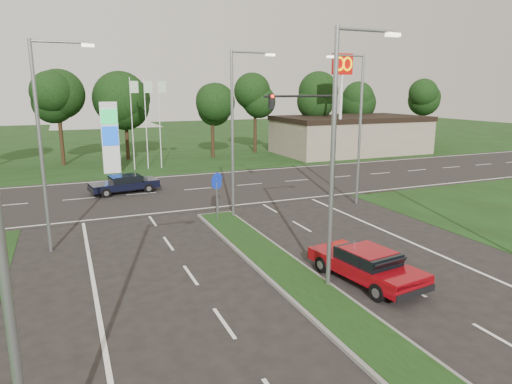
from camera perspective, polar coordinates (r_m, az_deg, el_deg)
name	(u,v)px	position (r m, az deg, el deg)	size (l,w,h in m)	color
verge_far	(127,144)	(62.97, -15.83, 5.85)	(160.00, 50.00, 0.02)	black
cross_road	(184,190)	(32.78, -8.95, 0.22)	(160.00, 12.00, 0.02)	black
median_kerb	(339,315)	(15.12, 10.38, -14.86)	(2.00, 26.00, 0.12)	slate
commercial_building	(350,135)	(52.50, 11.68, 6.99)	(16.00, 9.00, 4.00)	gray
streetlight_median_near	(338,148)	(15.76, 10.21, 5.49)	(2.53, 0.22, 9.00)	gray
streetlight_median_far	(236,126)	(24.72, -2.54, 8.23)	(2.53, 0.22, 9.00)	gray
streetlight_left_near	(14,227)	(7.42, -27.98, -3.88)	(2.53, 0.22, 9.00)	gray
streetlight_left_far	(45,136)	(21.23, -24.92, 6.33)	(2.53, 0.22, 9.00)	gray
streetlight_right_far	(358,122)	(28.37, 12.57, 8.52)	(2.53, 0.22, 9.00)	gray
traffic_signal	(317,128)	(29.20, 7.65, 7.98)	(5.10, 0.42, 7.00)	black
median_signs	(217,187)	(25.26, -4.91, 0.57)	(1.16, 1.76, 2.38)	gray
gas_pylon	(113,136)	(40.52, -17.49, 6.74)	(5.80, 1.26, 8.00)	silver
mcdonalds_sign	(342,79)	(46.70, 10.69, 13.71)	(2.20, 0.47, 10.40)	silver
treeline_far	(144,91)	(47.67, -13.87, 12.15)	(6.00, 6.00, 9.90)	black
red_sedan	(366,264)	(17.60, 13.61, -8.74)	(2.53, 4.82, 1.26)	maroon
navy_sedan	(124,184)	(32.69, -16.12, 1.02)	(4.69, 2.44, 1.23)	black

